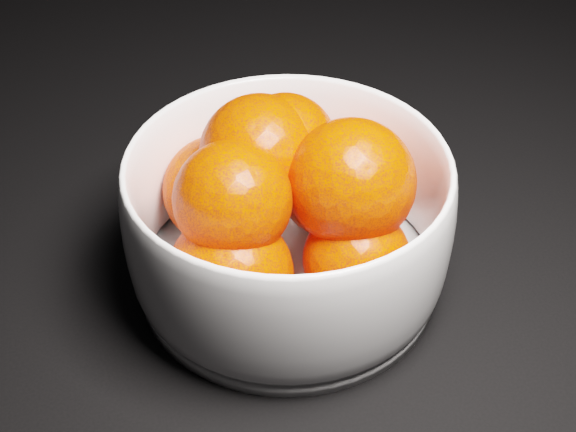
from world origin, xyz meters
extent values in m
cylinder|color=white|center=(0.25, 0.18, 0.01)|extent=(0.22, 0.22, 0.01)
sphere|color=#EC2D00|center=(0.30, 0.22, 0.05)|extent=(0.09, 0.09, 0.09)
sphere|color=#EC2D00|center=(0.21, 0.23, 0.05)|extent=(0.08, 0.08, 0.08)
sphere|color=#EC2D00|center=(0.20, 0.14, 0.05)|extent=(0.08, 0.08, 0.08)
sphere|color=#EC2D00|center=(0.28, 0.13, 0.05)|extent=(0.07, 0.07, 0.07)
sphere|color=#EC2D00|center=(0.26, 0.21, 0.10)|extent=(0.07, 0.07, 0.07)
sphere|color=#EC2D00|center=(0.21, 0.16, 0.10)|extent=(0.08, 0.08, 0.08)
sphere|color=#EC2D00|center=(0.29, 0.16, 0.10)|extent=(0.09, 0.09, 0.09)
sphere|color=#EC2D00|center=(0.24, 0.20, 0.10)|extent=(0.08, 0.08, 0.08)
camera|label=1|loc=(0.13, -0.23, 0.42)|focal=50.00mm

